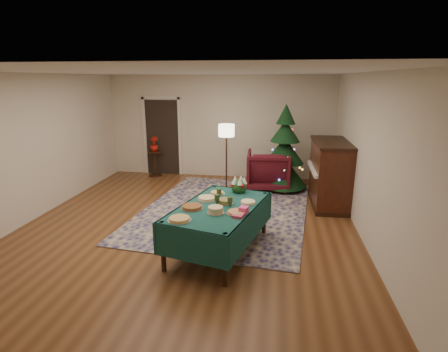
# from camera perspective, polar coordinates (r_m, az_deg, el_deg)

# --- Properties ---
(room_shell) EXTENTS (7.00, 7.00, 7.00)m
(room_shell) POSITION_cam_1_polar(r_m,az_deg,el_deg) (6.04, -6.19, 3.64)
(room_shell) COLOR #593319
(room_shell) RESTS_ON ground
(doorway) EXTENTS (1.08, 0.04, 2.16)m
(doorway) POSITION_cam_1_polar(r_m,az_deg,el_deg) (9.82, -10.04, 6.60)
(doorway) COLOR black
(doorway) RESTS_ON ground
(rug) EXTENTS (3.63, 4.51, 0.02)m
(rug) POSITION_cam_1_polar(r_m,az_deg,el_deg) (7.18, 0.22, -5.48)
(rug) COLOR #16154F
(rug) RESTS_ON ground
(buffet_table) EXTENTS (1.55, 2.11, 0.74)m
(buffet_table) POSITION_cam_1_polar(r_m,az_deg,el_deg) (5.34, -0.81, -6.39)
(buffet_table) COLOR black
(buffet_table) RESTS_ON ground
(platter_0) EXTENTS (0.33, 0.33, 0.05)m
(platter_0) POSITION_cam_1_polar(r_m,az_deg,el_deg) (4.79, -7.28, -6.99)
(platter_0) COLOR silver
(platter_0) RESTS_ON buffet_table
(platter_1) EXTENTS (0.34, 0.34, 0.05)m
(platter_1) POSITION_cam_1_polar(r_m,az_deg,el_deg) (5.19, -5.24, -5.08)
(platter_1) COLOR silver
(platter_1) RESTS_ON buffet_table
(platter_2) EXTENTS (0.25, 0.25, 0.10)m
(platter_2) POSITION_cam_1_polar(r_m,az_deg,el_deg) (4.99, -1.38, -5.60)
(platter_2) COLOR silver
(platter_2) RESTS_ON buffet_table
(platter_3) EXTENTS (0.30, 0.30, 0.04)m
(platter_3) POSITION_cam_1_polar(r_m,az_deg,el_deg) (4.99, 2.07, -5.97)
(platter_3) COLOR silver
(platter_3) RESTS_ON buffet_table
(platter_4) EXTENTS (0.31, 0.31, 0.05)m
(platter_4) POSITION_cam_1_polar(r_m,az_deg,el_deg) (5.54, -2.81, -3.69)
(platter_4) COLOR silver
(platter_4) RESTS_ON buffet_table
(platter_5) EXTENTS (0.26, 0.26, 0.07)m
(platter_5) POSITION_cam_1_polar(r_m,az_deg,el_deg) (5.37, 0.16, -4.20)
(platter_5) COLOR silver
(platter_5) RESTS_ON buffet_table
(platter_6) EXTENTS (0.26, 0.26, 0.04)m
(platter_6) POSITION_cam_1_polar(r_m,az_deg,el_deg) (5.40, 3.95, -4.29)
(platter_6) COLOR silver
(platter_6) RESTS_ON buffet_table
(platter_7) EXTENTS (0.25, 0.25, 0.04)m
(platter_7) POSITION_cam_1_polar(r_m,az_deg,el_deg) (5.81, -1.13, -2.78)
(platter_7) COLOR silver
(platter_7) RESTS_ON buffet_table
(goblet_0) EXTENTS (0.08, 0.08, 0.17)m
(goblet_0) POSITION_cam_1_polar(r_m,az_deg,el_deg) (5.55, -0.83, -2.88)
(goblet_0) COLOR #2D471E
(goblet_0) RESTS_ON buffet_table
(goblet_1) EXTENTS (0.08, 0.08, 0.17)m
(goblet_1) POSITION_cam_1_polar(r_m,az_deg,el_deg) (5.18, 0.99, -4.28)
(goblet_1) COLOR #2D471E
(goblet_1) RESTS_ON buffet_table
(goblet_2) EXTENTS (0.08, 0.08, 0.17)m
(goblet_2) POSITION_cam_1_polar(r_m,az_deg,el_deg) (5.28, -1.16, -3.89)
(goblet_2) COLOR #2D471E
(goblet_2) RESTS_ON buffet_table
(napkin_stack) EXTENTS (0.18, 0.18, 0.04)m
(napkin_stack) POSITION_cam_1_polar(r_m,az_deg,el_deg) (4.88, 2.29, -6.49)
(napkin_stack) COLOR #D93C5F
(napkin_stack) RESTS_ON buffet_table
(gift_box) EXTENTS (0.14, 0.14, 0.10)m
(gift_box) POSITION_cam_1_polar(r_m,az_deg,el_deg) (5.00, 3.22, -5.57)
(gift_box) COLOR #F74494
(gift_box) RESTS_ON buffet_table
(centerpiece) EXTENTS (0.27, 0.27, 0.31)m
(centerpiece) POSITION_cam_1_polar(r_m,az_deg,el_deg) (5.88, 2.44, -1.46)
(centerpiece) COLOR #1E4C1E
(centerpiece) RESTS_ON buffet_table
(armchair) EXTENTS (1.03, 0.97, 1.02)m
(armchair) POSITION_cam_1_polar(r_m,az_deg,el_deg) (8.46, 7.22, 1.24)
(armchair) COLOR #490F18
(armchair) RESTS_ON ground
(floor_lamp) EXTENTS (0.38, 0.38, 1.56)m
(floor_lamp) POSITION_cam_1_polar(r_m,az_deg,el_deg) (8.30, 0.40, 6.81)
(floor_lamp) COLOR #A57F3F
(floor_lamp) RESTS_ON ground
(side_table) EXTENTS (0.39, 0.39, 0.69)m
(side_table) POSITION_cam_1_polar(r_m,az_deg,el_deg) (9.75, -11.15, 1.94)
(side_table) COLOR black
(side_table) RESTS_ON ground
(potted_plant) EXTENTS (0.22, 0.40, 0.22)m
(potted_plant) POSITION_cam_1_polar(r_m,az_deg,el_deg) (9.65, -11.30, 4.64)
(potted_plant) COLOR #AC150C
(potted_plant) RESTS_ON side_table
(christmas_tree) EXTENTS (1.16, 1.16, 2.04)m
(christmas_tree) POSITION_cam_1_polar(r_m,az_deg,el_deg) (8.38, 9.82, 3.86)
(christmas_tree) COLOR black
(christmas_tree) RESTS_ON ground
(piano) EXTENTS (0.78, 1.59, 1.36)m
(piano) POSITION_cam_1_polar(r_m,az_deg,el_deg) (7.65, 16.83, 0.32)
(piano) COLOR black
(piano) RESTS_ON ground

